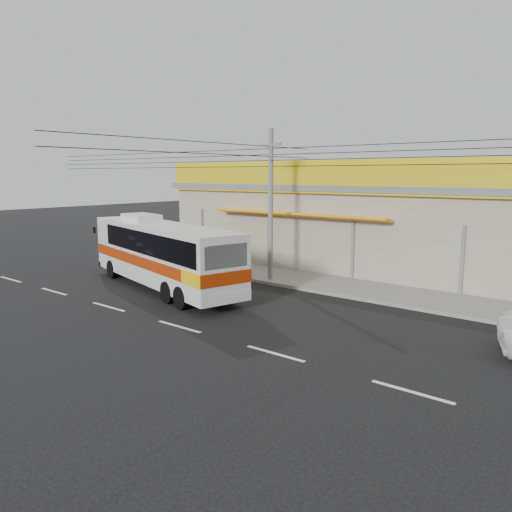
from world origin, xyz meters
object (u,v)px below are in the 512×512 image
(coach_bus, at_px, (164,251))
(motorbike_red, at_px, (213,259))
(utility_pole, at_px, (271,157))
(motorbike_dark, at_px, (213,258))

(coach_bus, bearing_deg, motorbike_red, 117.66)
(coach_bus, relative_size, utility_pole, 0.31)
(motorbike_dark, height_order, utility_pole, utility_pole)
(motorbike_red, xyz_separation_m, utility_pole, (3.62, 0.12, 5.10))
(coach_bus, xyz_separation_m, utility_pole, (2.69, 4.12, 4.12))
(coach_bus, bearing_deg, motorbike_dark, 122.59)
(motorbike_red, height_order, utility_pole, utility_pole)
(utility_pole, bearing_deg, motorbike_dark, 173.63)
(motorbike_dark, distance_m, utility_pole, 6.67)
(coach_bus, distance_m, motorbike_dark, 4.94)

